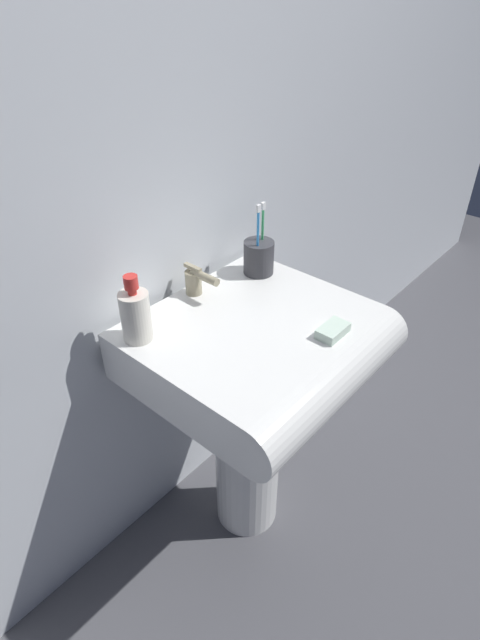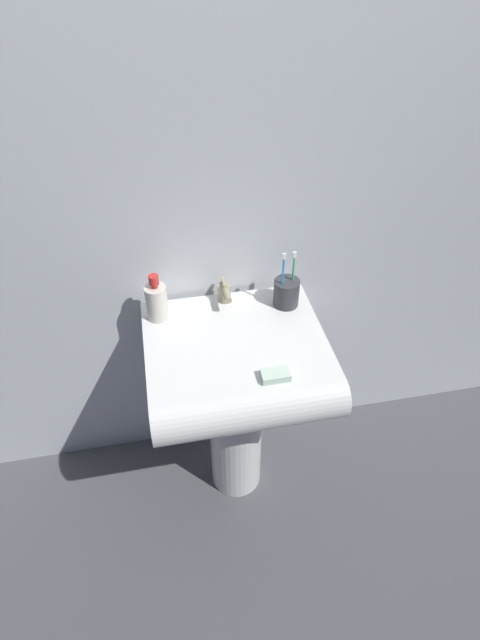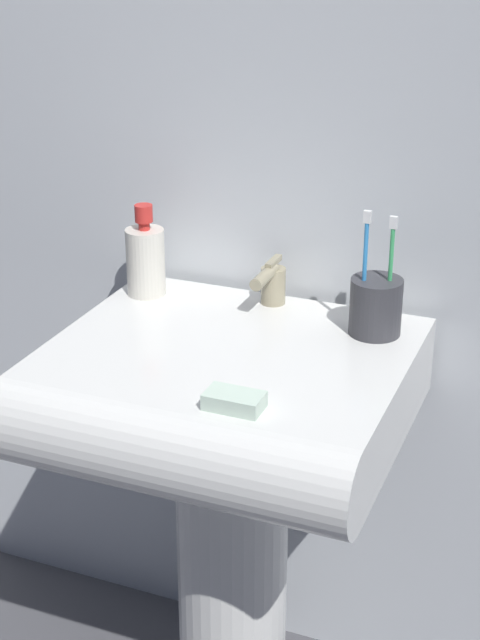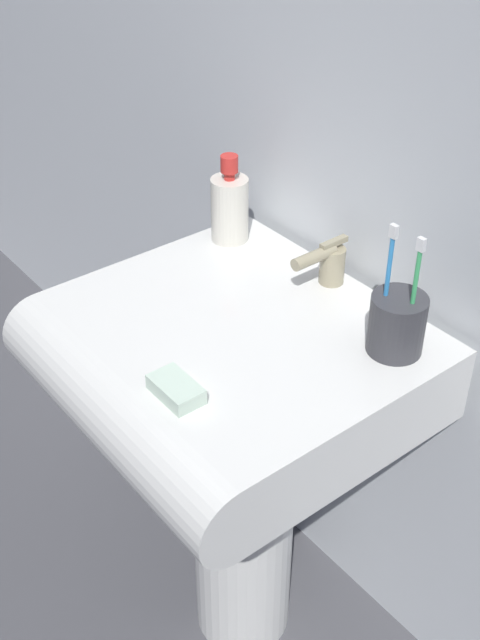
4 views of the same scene
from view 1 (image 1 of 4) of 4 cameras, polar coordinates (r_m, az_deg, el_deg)
ground_plane at (r=1.80m, az=0.76°, el=-20.88°), size 6.00×6.00×0.00m
wall_back at (r=1.25m, az=-9.21°, el=20.93°), size 5.00×0.05×2.40m
sink_pedestal at (r=1.55m, az=0.85°, el=-14.08°), size 0.20×0.20×0.65m
sink_basin at (r=1.25m, az=2.82°, el=-3.38°), size 0.57×0.53×0.13m
faucet at (r=1.32m, az=-5.06°, el=4.50°), size 0.04×0.12×0.08m
toothbrush_cup at (r=1.42m, az=2.16°, el=7.23°), size 0.09×0.09×0.21m
soap_bottle at (r=1.16m, az=-11.85°, el=0.59°), size 0.07×0.07×0.17m
bar_soap at (r=1.20m, az=10.56°, el=-1.21°), size 0.08×0.05×0.02m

